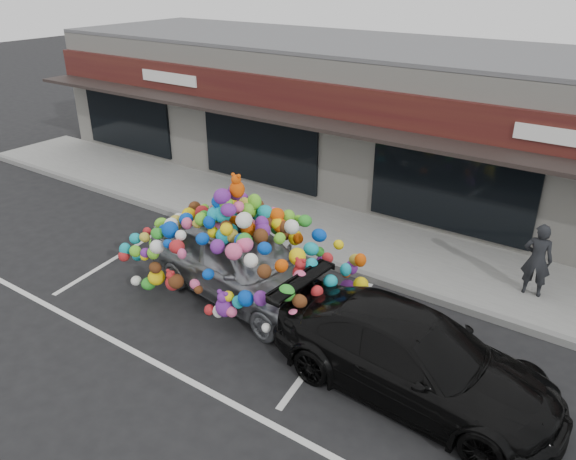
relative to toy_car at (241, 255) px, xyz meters
The scene contains 10 objects.
ground 1.14m from the toy_car, 138.75° to the right, with size 90.00×90.00×0.00m, color black.
shop_building 8.15m from the toy_car, 93.14° to the left, with size 24.00×7.20×4.31m.
sidewalk 3.75m from the toy_car, 96.98° to the left, with size 26.00×3.00×0.15m, color gray.
kerb 2.34m from the toy_car, 101.83° to the left, with size 26.00×0.18×0.16m, color slate.
parking_stripe_left 3.77m from the toy_car, behind, with size 0.12×4.40×0.01m, color silver.
parking_stripe_mid 2.56m from the toy_car, ahead, with size 0.12×4.40×0.01m, color silver.
lane_line 3.25m from the toy_car, 59.91° to the right, with size 14.00×0.12×0.01m, color silver.
toy_car is the anchor object (origin of this frame).
black_sedan 4.26m from the toy_car, 10.13° to the right, with size 4.88×1.98×1.42m, color black.
pedestrian_a 6.12m from the toy_car, 33.37° to the left, with size 0.59×0.39×1.61m, color black.
Camera 1 is at (7.18, -7.52, 6.47)m, focal length 35.00 mm.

